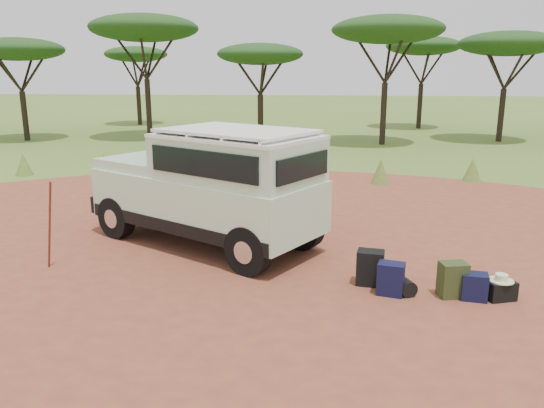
# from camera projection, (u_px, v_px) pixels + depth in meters

# --- Properties ---
(ground) EXTENTS (140.00, 140.00, 0.00)m
(ground) POSITION_uv_depth(u_px,v_px,m) (249.00, 282.00, 9.00)
(ground) COLOR #507027
(ground) RESTS_ON ground
(dirt_clearing) EXTENTS (23.00, 23.00, 0.01)m
(dirt_clearing) POSITION_uv_depth(u_px,v_px,m) (249.00, 282.00, 9.00)
(dirt_clearing) COLOR brown
(dirt_clearing) RESTS_ON ground
(grass_fringe) EXTENTS (36.60, 1.60, 0.90)m
(grass_fringe) POSITION_uv_depth(u_px,v_px,m) (290.00, 168.00, 17.26)
(grass_fringe) COLOR #507027
(grass_fringe) RESTS_ON ground
(acacia_treeline) EXTENTS (46.70, 13.20, 6.26)m
(acacia_treeline) POSITION_uv_depth(u_px,v_px,m) (318.00, 42.00, 26.85)
(acacia_treeline) COLOR black
(acacia_treeline) RESTS_ON ground
(safari_vehicle) EXTENTS (5.23, 4.18, 2.42)m
(safari_vehicle) POSITION_uv_depth(u_px,v_px,m) (211.00, 189.00, 10.66)
(safari_vehicle) COLOR #BADABA
(safari_vehicle) RESTS_ON ground
(walking_staff) EXTENTS (0.32, 0.18, 1.63)m
(walking_staff) POSITION_uv_depth(u_px,v_px,m) (50.00, 226.00, 9.41)
(walking_staff) COLOR maroon
(walking_staff) RESTS_ON ground
(backpack_black) EXTENTS (0.48, 0.39, 0.60)m
(backpack_black) POSITION_uv_depth(u_px,v_px,m) (370.00, 268.00, 8.82)
(backpack_black) COLOR black
(backpack_black) RESTS_ON ground
(backpack_navy) EXTENTS (0.47, 0.38, 0.53)m
(backpack_navy) POSITION_uv_depth(u_px,v_px,m) (391.00, 279.00, 8.43)
(backpack_navy) COLOR #121438
(backpack_navy) RESTS_ON ground
(backpack_olive) EXTENTS (0.46, 0.38, 0.57)m
(backpack_olive) POSITION_uv_depth(u_px,v_px,m) (453.00, 280.00, 8.34)
(backpack_olive) COLOR #2D3C1B
(backpack_olive) RESTS_ON ground
(duffel_navy) EXTENTS (0.43, 0.35, 0.43)m
(duffel_navy) POSITION_uv_depth(u_px,v_px,m) (474.00, 287.00, 8.26)
(duffel_navy) COLOR #121438
(duffel_navy) RESTS_ON ground
(hard_case) EXTENTS (0.51, 0.43, 0.31)m
(hard_case) POSITION_uv_depth(u_px,v_px,m) (500.00, 290.00, 8.28)
(hard_case) COLOR black
(hard_case) RESTS_ON ground
(stuff_sack) EXTENTS (0.34, 0.34, 0.27)m
(stuff_sack) POSITION_uv_depth(u_px,v_px,m) (406.00, 287.00, 8.44)
(stuff_sack) COLOR black
(stuff_sack) RESTS_ON ground
(safari_hat) EXTENTS (0.38, 0.38, 0.11)m
(safari_hat) POSITION_uv_depth(u_px,v_px,m) (501.00, 279.00, 8.23)
(safari_hat) COLOR beige
(safari_hat) RESTS_ON hard_case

